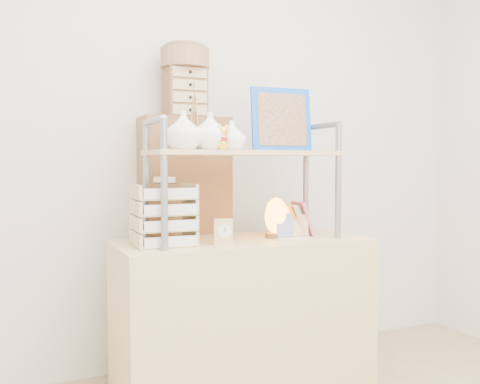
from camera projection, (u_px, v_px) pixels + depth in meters
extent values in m
cube|color=silver|center=(207.00, 129.00, 2.96)|extent=(3.40, 0.02, 2.60)
cube|color=tan|center=(244.00, 317.00, 2.56)|extent=(1.20, 0.50, 0.75)
cube|color=brown|center=(185.00, 246.00, 2.81)|extent=(0.46, 0.25, 1.35)
cylinder|color=gray|center=(164.00, 185.00, 2.21)|extent=(0.03, 0.03, 0.55)
cylinder|color=gray|center=(146.00, 182.00, 2.49)|extent=(0.03, 0.03, 0.55)
cylinder|color=gray|center=(154.00, 121.00, 2.33)|extent=(0.03, 0.30, 0.03)
cylinder|color=gray|center=(338.00, 182.00, 2.56)|extent=(0.03, 0.03, 0.55)
cylinder|color=gray|center=(306.00, 180.00, 2.83)|extent=(0.03, 0.03, 0.55)
cylinder|color=gray|center=(322.00, 126.00, 2.68)|extent=(0.03, 0.30, 0.03)
cube|color=tan|center=(244.00, 153.00, 2.52)|extent=(0.90, 0.34, 0.02)
imported|color=white|center=(183.00, 130.00, 2.37)|extent=(0.17, 0.17, 0.17)
imported|color=white|center=(210.00, 131.00, 2.44)|extent=(0.17, 0.17, 0.17)
imported|color=white|center=(232.00, 136.00, 2.51)|extent=(0.13, 0.13, 0.14)
cylinder|color=#2957B2|center=(194.00, 140.00, 2.54)|extent=(0.07, 0.07, 0.10)
cube|color=blue|center=(281.00, 120.00, 2.70)|extent=(0.32, 0.07, 0.32)
cube|color=brown|center=(282.00, 120.00, 2.69)|extent=(0.27, 0.05, 0.26)
cube|color=#DD617B|center=(303.00, 219.00, 2.67)|extent=(0.07, 0.12, 0.17)
cube|color=#5BA653|center=(297.00, 219.00, 2.67)|extent=(0.08, 0.12, 0.16)
cube|color=tan|center=(295.00, 219.00, 2.65)|extent=(0.08, 0.13, 0.16)
cube|color=orange|center=(289.00, 219.00, 2.66)|extent=(0.09, 0.14, 0.16)
cube|color=#DAB682|center=(164.00, 243.00, 2.38)|extent=(0.26, 0.24, 0.01)
cube|color=white|center=(171.00, 242.00, 2.28)|extent=(0.23, 0.02, 0.04)
cube|color=#DAB682|center=(163.00, 228.00, 2.38)|extent=(0.26, 0.24, 0.01)
cube|color=white|center=(171.00, 226.00, 2.27)|extent=(0.23, 0.02, 0.04)
cube|color=#DAB682|center=(163.00, 213.00, 2.37)|extent=(0.26, 0.24, 0.01)
cube|color=white|center=(171.00, 210.00, 2.27)|extent=(0.23, 0.02, 0.04)
cube|color=#DAB682|center=(163.00, 197.00, 2.37)|extent=(0.26, 0.24, 0.01)
cube|color=white|center=(171.00, 193.00, 2.26)|extent=(0.23, 0.02, 0.04)
cube|color=beige|center=(164.00, 180.00, 2.35)|extent=(0.08, 0.08, 0.03)
cylinder|color=brown|center=(276.00, 235.00, 2.61)|extent=(0.11, 0.11, 0.02)
ellipsoid|color=orange|center=(276.00, 215.00, 2.60)|extent=(0.13, 0.12, 0.17)
cube|color=tan|center=(223.00, 232.00, 2.38)|extent=(0.09, 0.06, 0.12)
cylinder|color=white|center=(225.00, 231.00, 2.36)|extent=(0.06, 0.02, 0.06)
cube|color=white|center=(293.00, 238.00, 2.57)|extent=(0.18, 0.07, 0.01)
cube|color=navy|center=(285.00, 225.00, 2.56)|extent=(0.08, 0.03, 0.11)
cube|color=tan|center=(300.00, 225.00, 2.60)|extent=(0.08, 0.03, 0.10)
cube|color=brown|center=(185.00, 93.00, 2.75)|extent=(0.20, 0.15, 0.25)
cube|color=tan|center=(190.00, 110.00, 2.68)|extent=(0.18, 0.01, 0.05)
cube|color=tan|center=(190.00, 97.00, 2.68)|extent=(0.18, 0.01, 0.05)
cube|color=tan|center=(190.00, 85.00, 2.67)|extent=(0.18, 0.01, 0.05)
cube|color=tan|center=(190.00, 72.00, 2.67)|extent=(0.18, 0.01, 0.05)
cylinder|color=brown|center=(185.00, 58.00, 2.74)|extent=(0.25, 0.25, 0.10)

